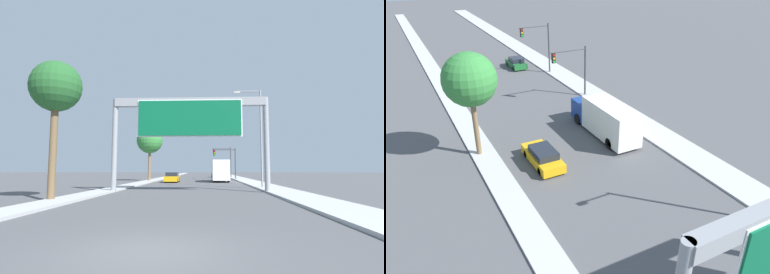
% 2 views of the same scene
% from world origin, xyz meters
% --- Properties ---
extents(ground_plane, '(300.00, 300.00, 0.00)m').
position_xyz_m(ground_plane, '(0.00, 0.00, 0.00)').
color(ground_plane, '#515154').
extents(sidewalk_right, '(3.00, 120.00, 0.15)m').
position_xyz_m(sidewalk_right, '(7.75, 60.00, 0.07)').
color(sidewalk_right, '#B6B6B6').
rests_on(sidewalk_right, ground).
extents(median_strip_left, '(2.00, 120.00, 0.15)m').
position_xyz_m(median_strip_left, '(-7.25, 60.00, 0.07)').
color(median_strip_left, '#B6B6B6').
rests_on(median_strip_left, ground).
extents(sign_gantry, '(13.36, 0.73, 8.00)m').
position_xyz_m(sign_gantry, '(0.00, 17.86, 6.24)').
color(sign_gantry, gray).
rests_on(sign_gantry, ground).
extents(car_mid_right, '(1.87, 4.75, 1.42)m').
position_xyz_m(car_mid_right, '(-3.50, 36.14, 0.68)').
color(car_mid_right, gold).
rests_on(car_mid_right, ground).
extents(car_near_left, '(1.83, 4.21, 1.45)m').
position_xyz_m(car_near_left, '(3.50, 62.35, 0.69)').
color(car_near_left, '#1E662D').
rests_on(car_near_left, ground).
extents(truck_box_primary, '(2.40, 8.64, 3.21)m').
position_xyz_m(truck_box_primary, '(3.50, 38.20, 1.63)').
color(truck_box_primary, navy).
rests_on(truck_box_primary, ground).
extents(traffic_light_near_intersection, '(4.26, 0.32, 5.71)m').
position_xyz_m(traffic_light_near_intersection, '(5.35, 48.00, 3.87)').
color(traffic_light_near_intersection, '#3D3D3F').
rests_on(traffic_light_near_intersection, ground).
extents(traffic_light_mid_block, '(4.08, 0.32, 6.56)m').
position_xyz_m(traffic_light_mid_block, '(5.52, 58.00, 4.38)').
color(traffic_light_mid_block, '#3D3D3F').
rests_on(traffic_light_mid_block, ground).
extents(palm_tree_foreground, '(3.16, 3.16, 8.64)m').
position_xyz_m(palm_tree_foreground, '(-7.95, 10.58, 6.92)').
color(palm_tree_foreground, brown).
rests_on(palm_tree_foreground, ground).
extents(palm_tree_background, '(4.15, 4.15, 8.53)m').
position_xyz_m(palm_tree_background, '(-7.57, 39.92, 6.41)').
color(palm_tree_background, brown).
rests_on(palm_tree_background, ground).
extents(street_lamp_right, '(2.72, 0.28, 9.84)m').
position_xyz_m(street_lamp_right, '(6.55, 22.48, 5.74)').
color(street_lamp_right, gray).
rests_on(street_lamp_right, ground).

